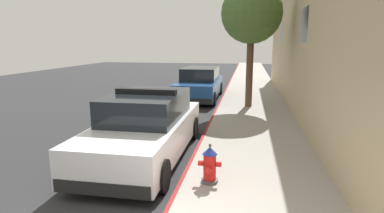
{
  "coord_description": "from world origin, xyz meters",
  "views": [
    {
      "loc": [
        1.15,
        -3.24,
        2.75
      ],
      "look_at": [
        -0.36,
        5.18,
        1.0
      ],
      "focal_mm": 29.12,
      "sensor_mm": 36.0,
      "label": 1
    }
  ],
  "objects_px": {
    "parked_car_silver_ahead": "(200,84)",
    "street_tree": "(252,14)",
    "fire_hydrant": "(210,165)",
    "police_cruiser": "(146,127)"
  },
  "relations": [
    {
      "from": "fire_hydrant",
      "to": "street_tree",
      "type": "height_order",
      "value": "street_tree"
    },
    {
      "from": "parked_car_silver_ahead",
      "to": "street_tree",
      "type": "height_order",
      "value": "street_tree"
    },
    {
      "from": "fire_hydrant",
      "to": "street_tree",
      "type": "xyz_separation_m",
      "value": [
        0.71,
        7.55,
        3.39
      ]
    },
    {
      "from": "parked_car_silver_ahead",
      "to": "fire_hydrant",
      "type": "xyz_separation_m",
      "value": [
        1.69,
        -9.77,
        -0.24
      ]
    },
    {
      "from": "fire_hydrant",
      "to": "police_cruiser",
      "type": "bearing_deg",
      "value": 139.59
    },
    {
      "from": "police_cruiser",
      "to": "fire_hydrant",
      "type": "distance_m",
      "value": 2.28
    },
    {
      "from": "parked_car_silver_ahead",
      "to": "street_tree",
      "type": "bearing_deg",
      "value": -42.75
    },
    {
      "from": "parked_car_silver_ahead",
      "to": "fire_hydrant",
      "type": "distance_m",
      "value": 9.91
    },
    {
      "from": "police_cruiser",
      "to": "parked_car_silver_ahead",
      "type": "distance_m",
      "value": 8.29
    },
    {
      "from": "parked_car_silver_ahead",
      "to": "street_tree",
      "type": "relative_size",
      "value": 0.97
    }
  ]
}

